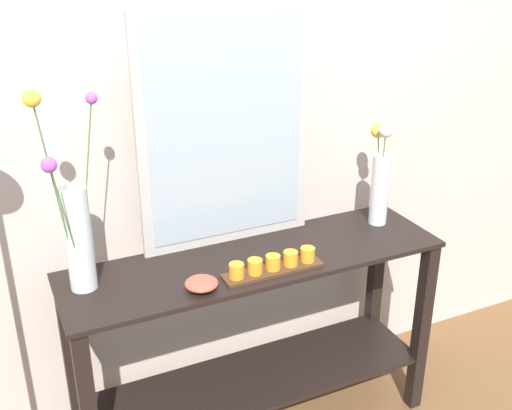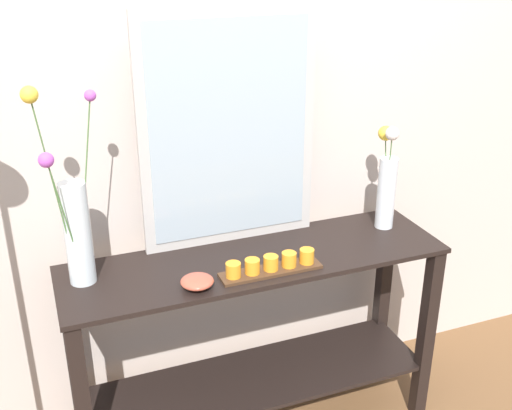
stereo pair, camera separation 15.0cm
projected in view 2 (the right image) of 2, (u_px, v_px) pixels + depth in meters
The scene contains 7 objects.
wall_back at pixel (226, 113), 2.52m from camera, with size 6.40×0.08×2.70m, color beige.
console_table at pixel (256, 325), 2.56m from camera, with size 1.52×0.43×0.86m.
mirror_leaning at pixel (229, 131), 2.39m from camera, with size 0.71×0.03×0.93m.
tall_vase_left at pixel (75, 224), 2.16m from camera, with size 0.23×0.18×0.75m.
vase_right at pixel (387, 183), 2.60m from camera, with size 0.08×0.13×0.46m.
candle_tray at pixel (271, 265), 2.31m from camera, with size 0.39×0.09×0.07m.
decorative_bowl at pixel (197, 282), 2.21m from camera, with size 0.12×0.12×0.05m.
Camera 2 is at (-0.77, -2.00, 2.02)m, focal length 43.50 mm.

